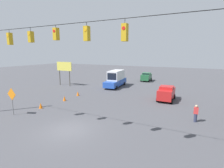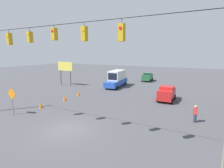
{
  "view_description": "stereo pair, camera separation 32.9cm",
  "coord_description": "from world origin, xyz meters",
  "views": [
    {
      "loc": [
        -9.48,
        10.45,
        6.37
      ],
      "look_at": [
        0.98,
        -9.77,
        2.28
      ],
      "focal_mm": 28.0,
      "sensor_mm": 36.0,
      "label": 1
    },
    {
      "loc": [
        -9.77,
        10.3,
        6.37
      ],
      "look_at": [
        0.98,
        -9.77,
        2.28
      ],
      "focal_mm": 28.0,
      "sensor_mm": 36.0,
      "label": 2
    }
  ],
  "objects": [
    {
      "name": "sedan_red_oncoming_far",
      "position": [
        -5.47,
        -13.25,
        1.02
      ],
      "size": [
        2.11,
        3.92,
        1.97
      ],
      "color": "red",
      "rests_on": "ground_plane"
    },
    {
      "name": "traffic_cone_third",
      "position": [
        6.81,
        -9.87,
        0.34
      ],
      "size": [
        0.39,
        0.39,
        0.68
      ],
      "primitive_type": "cone",
      "color": "orange",
      "rests_on": "ground_plane"
    },
    {
      "name": "box_truck_blue_withflow_far",
      "position": [
        4.91,
        -18.95,
        1.5
      ],
      "size": [
        2.89,
        7.29,
        3.06
      ],
      "color": "#234CB2",
      "rests_on": "ground_plane"
    },
    {
      "name": "roadside_billboard",
      "position": [
        14.4,
        -15.44,
        3.36
      ],
      "size": [
        3.59,
        0.16,
        4.6
      ],
      "color": "#4C473D",
      "rests_on": "ground_plane"
    },
    {
      "name": "pedestrian",
      "position": [
        -9.3,
        -6.84,
        0.82
      ],
      "size": [
        0.4,
        0.28,
        1.64
      ],
      "color": "#2D334C",
      "rests_on": "ground_plane"
    },
    {
      "name": "sedan_green_withflow_deep",
      "position": [
        1.64,
        -28.02,
        0.99
      ],
      "size": [
        2.26,
        4.02,
        1.9
      ],
      "color": "#236038",
      "rests_on": "ground_plane"
    },
    {
      "name": "work_zone_sign",
      "position": [
        7.51,
        -0.18,
        1.99
      ],
      "size": [
        1.27,
        0.06,
        2.84
      ],
      "color": "slate",
      "rests_on": "ground_plane"
    },
    {
      "name": "traffic_cone_second",
      "position": [
        6.62,
        -6.77,
        0.34
      ],
      "size": [
        0.39,
        0.39,
        0.68
      ],
      "primitive_type": "cone",
      "color": "orange",
      "rests_on": "ground_plane"
    },
    {
      "name": "overhead_signal_span",
      "position": [
        -0.02,
        0.83,
        5.88
      ],
      "size": [
        22.1,
        0.38,
        8.94
      ],
      "color": "slate",
      "rests_on": "ground_plane"
    },
    {
      "name": "traffic_cone_nearest",
      "position": [
        6.8,
        -3.02,
        0.34
      ],
      "size": [
        0.39,
        0.39,
        0.68
      ],
      "primitive_type": "cone",
      "color": "orange",
      "rests_on": "ground_plane"
    },
    {
      "name": "ground_plane",
      "position": [
        0.0,
        0.0,
        0.0
      ],
      "size": [
        140.0,
        140.0,
        0.0
      ],
      "primitive_type": "plane",
      "color": "#47474C"
    }
  ]
}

